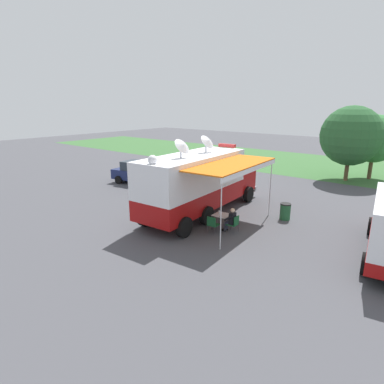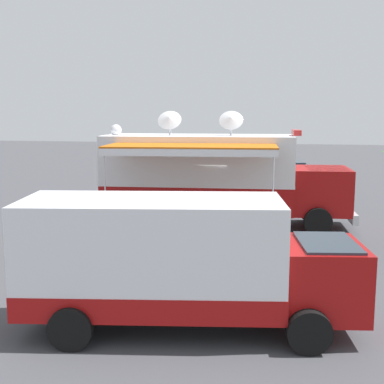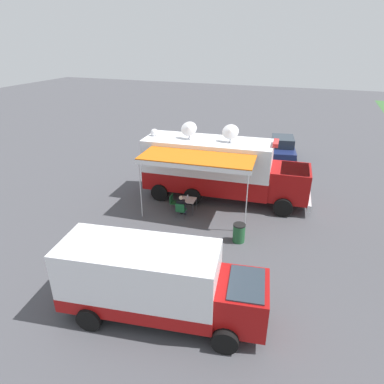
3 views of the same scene
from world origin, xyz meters
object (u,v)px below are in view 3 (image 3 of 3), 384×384
at_px(command_truck, 220,167).
at_px(seated_responder, 182,205).
at_px(water_bottle, 188,197).
at_px(folding_chair_beside_table, 173,201).
at_px(folding_chair_at_table, 181,209).
at_px(car_behind_truck, 282,149).
at_px(support_truck, 155,282).
at_px(folding_table, 188,200).
at_px(trash_bin, 239,233).

height_order(command_truck, seated_responder, command_truck).
bearing_deg(water_bottle, folding_chair_beside_table, -78.39).
relative_size(folding_chair_at_table, folding_chair_beside_table, 1.00).
bearing_deg(car_behind_truck, command_truck, -17.66).
relative_size(seated_responder, support_truck, 0.18).
distance_m(command_truck, seated_responder, 3.35).
distance_m(folding_table, support_truck, 7.65).
xyz_separation_m(folding_table, car_behind_truck, (-10.54, 3.78, 0.21)).
bearing_deg(folding_chair_beside_table, seated_responder, 51.29).
height_order(folding_chair_beside_table, car_behind_truck, car_behind_truck).
bearing_deg(seated_responder, support_truck, 14.56).
relative_size(seated_responder, trash_bin, 1.37).
relative_size(water_bottle, trash_bin, 0.25).
height_order(folding_chair_at_table, car_behind_truck, car_behind_truck).
height_order(folding_table, car_behind_truck, car_behind_truck).
bearing_deg(trash_bin, folding_table, -120.83).
relative_size(folding_chair_at_table, support_truck, 0.12).
xyz_separation_m(folding_chair_at_table, folding_chair_beside_table, (-0.77, -0.73, 0.00)).
xyz_separation_m(trash_bin, car_behind_truck, (-12.49, 0.51, 0.42)).
height_order(folding_chair_at_table, trash_bin, trash_bin).
xyz_separation_m(folding_table, folding_chair_at_table, (0.80, -0.11, -0.16)).
height_order(water_bottle, car_behind_truck, car_behind_truck).
height_order(folding_table, water_bottle, water_bottle).
bearing_deg(trash_bin, car_behind_truck, 177.67).
bearing_deg(car_behind_truck, support_truck, -6.77).
bearing_deg(trash_bin, support_truck, -16.53).
distance_m(command_truck, car_behind_truck, 8.80).
height_order(folding_table, folding_chair_at_table, folding_chair_at_table).
height_order(folding_chair_beside_table, support_truck, support_truck).
relative_size(folding_table, water_bottle, 3.82).
bearing_deg(seated_responder, folding_chair_at_table, 4.10).
relative_size(command_truck, folding_table, 11.27).
bearing_deg(folding_chair_beside_table, support_truck, 18.62).
distance_m(folding_chair_beside_table, seated_responder, 0.93).
relative_size(command_truck, folding_chair_at_table, 11.08).
bearing_deg(support_truck, folding_table, -167.53).
bearing_deg(command_truck, support_truck, 3.07).
xyz_separation_m(folding_table, support_truck, (7.43, 1.64, 0.71)).
height_order(command_truck, folding_table, command_truck).
bearing_deg(car_behind_truck, folding_table, -19.72).
bearing_deg(command_truck, water_bottle, -29.81).
bearing_deg(folding_table, folding_chair_at_table, -8.18).
bearing_deg(folding_chair_at_table, trash_bin, 71.20).
bearing_deg(trash_bin, folding_chair_at_table, -108.80).
bearing_deg(car_behind_truck, trash_bin, -2.33).
distance_m(folding_table, trash_bin, 3.81).
distance_m(support_truck, car_behind_truck, 18.10).
xyz_separation_m(folding_chair_beside_table, trash_bin, (1.92, 4.12, -0.06)).
bearing_deg(support_truck, folding_chair_beside_table, -161.38).
height_order(trash_bin, car_behind_truck, car_behind_truck).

